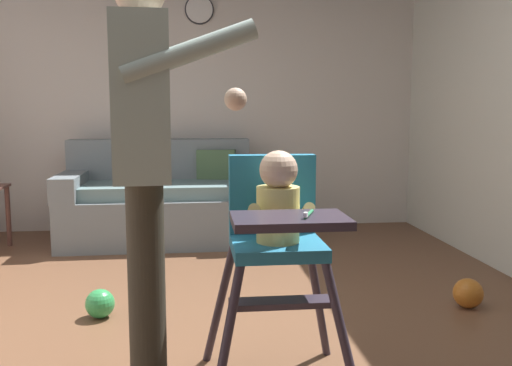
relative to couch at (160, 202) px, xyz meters
name	(u,v)px	position (x,y,z in m)	size (l,w,h in m)	color
ground	(207,366)	(0.33, -2.38, -0.38)	(5.78, 7.34, 0.10)	brown
wall_far	(196,85)	(0.33, 0.52, 1.02)	(4.98, 0.06, 2.71)	silver
couch	(160,202)	(0.00, 0.00, 0.00)	(1.62, 0.86, 0.86)	slate
high_chair	(277,224)	(0.60, -2.71, 0.35)	(0.61, 0.73, 0.98)	#372D3B
adult_standing	(146,162)	(0.10, -2.73, 0.60)	(0.52, 0.49, 1.65)	#353328
toy_ball	(100,304)	(-0.24, -1.83, -0.25)	(0.16, 0.16, 0.16)	green
toy_ball_second	(468,293)	(1.84, -1.92, -0.25)	(0.17, 0.17, 0.17)	orange
wall_clock	(199,10)	(0.37, 0.48, 1.70)	(0.27, 0.04, 0.27)	white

